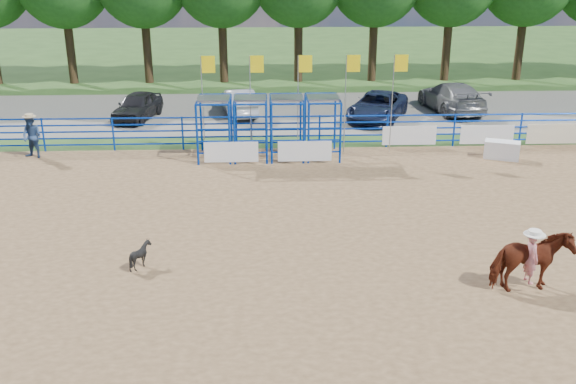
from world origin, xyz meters
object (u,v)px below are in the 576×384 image
object	(u,v)px
horse_and_rider	(531,259)
calf	(141,255)
car_c	(378,106)
spectator_cowboy	(32,136)
car_a	(137,106)
car_b	(239,102)
car_d	(452,97)
announcer_table	(502,150)

from	to	relation	value
horse_and_rider	calf	xyz separation A→B (m)	(-10.08, 1.77, -0.52)
car_c	spectator_cowboy	bearing A→B (deg)	-135.36
horse_and_rider	spectator_cowboy	xyz separation A→B (m)	(-16.32, 12.16, 0.04)
calf	car_a	xyz separation A→B (m)	(-3.04, 17.04, 0.32)
horse_and_rider	car_c	world-z (taller)	horse_and_rider
car_b	car_c	bearing A→B (deg)	159.13
car_a	car_c	xyz separation A→B (m)	(12.44, -0.66, 0.00)
calf	car_c	xyz separation A→B (m)	(9.40, 16.38, 0.32)
calf	car_d	bearing A→B (deg)	-50.63
announcer_table	spectator_cowboy	distance (m)	19.71
horse_and_rider	car_b	xyz separation A→B (m)	(-7.87, 19.56, -0.21)
announcer_table	car_c	xyz separation A→B (m)	(-4.03, 6.99, 0.31)
car_a	car_d	bearing A→B (deg)	15.22
horse_and_rider	car_a	size ratio (longest dim) A/B	0.58
car_d	announcer_table	bearing A→B (deg)	80.75
horse_and_rider	car_d	bearing A→B (deg)	79.53
horse_and_rider	car_c	xyz separation A→B (m)	(-0.68, 18.15, -0.20)
spectator_cowboy	car_d	bearing A→B (deg)	21.00
horse_and_rider	car_d	size ratio (longest dim) A/B	0.43
announcer_table	car_b	bearing A→B (deg)	143.17
announcer_table	car_a	world-z (taller)	car_a
horse_and_rider	spectator_cowboy	bearing A→B (deg)	143.30
calf	spectator_cowboy	xyz separation A→B (m)	(-6.24, 10.39, 0.56)
car_b	car_d	distance (m)	11.54
spectator_cowboy	car_c	distance (m)	16.75
car_a	car_b	bearing A→B (deg)	19.89
horse_and_rider	car_a	bearing A→B (deg)	124.90
announcer_table	calf	size ratio (longest dim) A/B	1.93
announcer_table	car_d	xyz separation A→B (m)	(0.31, 8.68, 0.41)
car_d	calf	bearing A→B (deg)	45.53
horse_and_rider	car_c	bearing A→B (deg)	92.14
horse_and_rider	spectator_cowboy	size ratio (longest dim) A/B	1.26
spectator_cowboy	car_d	distance (m)	21.41
car_b	car_d	size ratio (longest dim) A/B	0.77
car_b	car_d	bearing A→B (deg)	171.62
announcer_table	car_b	xyz separation A→B (m)	(-11.23, 8.41, 0.31)
calf	car_b	world-z (taller)	car_b
announcer_table	horse_and_rider	bearing A→B (deg)	-106.73
horse_and_rider	calf	size ratio (longest dim) A/B	3.21
car_b	car_c	size ratio (longest dim) A/B	0.83
announcer_table	car_d	size ratio (longest dim) A/B	0.26
horse_and_rider	spectator_cowboy	distance (m)	20.35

